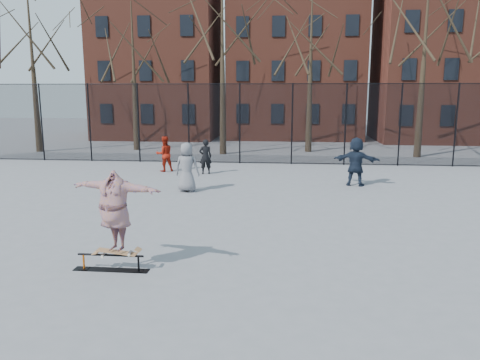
# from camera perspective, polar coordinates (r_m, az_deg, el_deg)

# --- Properties ---
(ground) EXTENTS (100.00, 100.00, 0.00)m
(ground) POSITION_cam_1_polar(r_m,az_deg,el_deg) (11.01, 0.46, -8.43)
(ground) COLOR slate
(skate_rail) EXTENTS (1.57, 0.24, 0.34)m
(skate_rail) POSITION_cam_1_polar(r_m,az_deg,el_deg) (10.10, -15.45, -9.83)
(skate_rail) COLOR black
(skate_rail) RESTS_ON ground
(skateboard) EXTENTS (0.88, 0.21, 0.10)m
(skateboard) POSITION_cam_1_polar(r_m,az_deg,el_deg) (9.97, -14.77, -8.48)
(skateboard) COLOR olive
(skateboard) RESTS_ON skate_rail
(skater) EXTENTS (2.09, 1.02, 1.64)m
(skater) POSITION_cam_1_polar(r_m,az_deg,el_deg) (9.72, -15.02, -3.61)
(skater) COLOR #583B94
(skater) RESTS_ON skateboard
(bystander_grey) EXTENTS (0.92, 0.64, 1.80)m
(bystander_grey) POSITION_cam_1_polar(r_m,az_deg,el_deg) (17.06, -6.49, 1.56)
(bystander_grey) COLOR slate
(bystander_grey) RESTS_ON ground
(bystander_black) EXTENTS (0.64, 0.52, 1.53)m
(bystander_black) POSITION_cam_1_polar(r_m,az_deg,el_deg) (20.67, -4.23, 2.85)
(bystander_black) COLOR black
(bystander_black) RESTS_ON ground
(bystander_red) EXTENTS (0.98, 0.91, 1.60)m
(bystander_red) POSITION_cam_1_polar(r_m,az_deg,el_deg) (21.54, -9.19, 3.15)
(bystander_red) COLOR maroon
(bystander_red) RESTS_ON ground
(bystander_navy) EXTENTS (1.83, 1.00, 1.89)m
(bystander_navy) POSITION_cam_1_polar(r_m,az_deg,el_deg) (18.57, 13.95, 2.20)
(bystander_navy) COLOR #192333
(bystander_navy) RESTS_ON ground
(fence) EXTENTS (34.03, 0.07, 4.00)m
(fence) POSITION_cam_1_polar(r_m,az_deg,el_deg) (23.42, 3.37, 6.97)
(fence) COLOR black
(fence) RESTS_ON ground
(tree_row) EXTENTS (33.66, 7.46, 10.67)m
(tree_row) POSITION_cam_1_polar(r_m,az_deg,el_deg) (27.77, 3.36, 18.53)
(tree_row) COLOR black
(tree_row) RESTS_ON ground
(rowhouses) EXTENTS (29.00, 7.00, 13.00)m
(rowhouses) POSITION_cam_1_polar(r_m,az_deg,el_deg) (36.43, 5.52, 14.63)
(rowhouses) COLOR brown
(rowhouses) RESTS_ON ground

